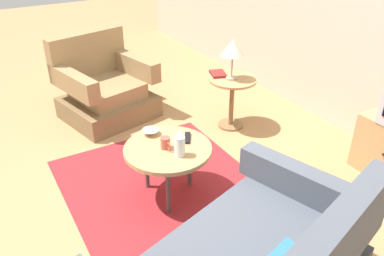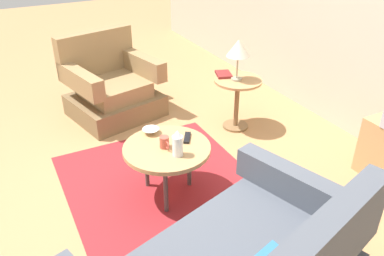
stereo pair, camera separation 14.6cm
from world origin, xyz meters
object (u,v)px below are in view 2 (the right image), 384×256
object	(u,v)px
vase	(178,143)
book	(224,74)
coffee_table	(167,151)
mug	(165,142)
armchair	(111,88)
table_lamp	(238,49)
side_table	(237,93)
bowl	(151,131)
tv_remote_dark	(187,138)

from	to	relation	value
vase	book	size ratio (longest dim) A/B	0.89
coffee_table	mug	distance (m)	0.09
vase	armchair	bearing A→B (deg)	179.38
coffee_table	book	distance (m)	1.39
table_lamp	side_table	bearing A→B (deg)	102.41
coffee_table	book	xyz separation A→B (m)	(-0.89, 1.06, 0.15)
bowl	mug	bearing A→B (deg)	2.74
vase	tv_remote_dark	world-z (taller)	vase
coffee_table	mug	size ratio (longest dim) A/B	5.60
armchair	tv_remote_dark	xyz separation A→B (m)	(1.64, 0.15, 0.16)
tv_remote_dark	side_table	bearing A→B (deg)	158.41
table_lamp	tv_remote_dark	size ratio (longest dim) A/B	2.56
coffee_table	bowl	world-z (taller)	bowl
side_table	mug	distance (m)	1.38
bowl	book	distance (m)	1.27
tv_remote_dark	book	bearing A→B (deg)	166.80
coffee_table	side_table	world-z (taller)	side_table
armchair	vase	bearing A→B (deg)	76.02
armchair	mug	distance (m)	1.69
side_table	table_lamp	distance (m)	0.49
bowl	tv_remote_dark	bearing A→B (deg)	46.47
bowl	tv_remote_dark	size ratio (longest dim) A/B	0.86
side_table	armchair	bearing A→B (deg)	-130.93
coffee_table	tv_remote_dark	world-z (taller)	tv_remote_dark
table_lamp	bowl	bearing A→B (deg)	-67.75
armchair	side_table	world-z (taller)	armchair
table_lamp	vase	distance (m)	1.43
coffee_table	book	bearing A→B (deg)	129.92
side_table	vase	xyz separation A→B (m)	(0.88, -1.11, 0.17)
vase	book	xyz separation A→B (m)	(-1.04, 1.03, 0.00)
vase	coffee_table	bearing A→B (deg)	-169.69
mug	bowl	world-z (taller)	mug
mug	book	size ratio (longest dim) A/B	0.52
side_table	book	size ratio (longest dim) A/B	2.32
table_lamp	vase	xyz separation A→B (m)	(0.87, -1.09, -0.32)
mug	vase	bearing A→B (deg)	17.66
coffee_table	table_lamp	world-z (taller)	table_lamp
side_table	book	world-z (taller)	book
armchair	coffee_table	world-z (taller)	armchair
vase	book	distance (m)	1.46
armchair	book	size ratio (longest dim) A/B	4.45
mug	armchair	bearing A→B (deg)	177.76
vase	mug	xyz separation A→B (m)	(-0.14, -0.05, -0.06)
coffee_table	side_table	size ratio (longest dim) A/B	1.25
bowl	tv_remote_dark	distance (m)	0.32
side_table	mug	size ratio (longest dim) A/B	4.50
armchair	table_lamp	size ratio (longest dim) A/B	2.55
book	armchair	bearing A→B (deg)	-109.46
armchair	bowl	bearing A→B (deg)	73.50
mug	tv_remote_dark	size ratio (longest dim) A/B	0.76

